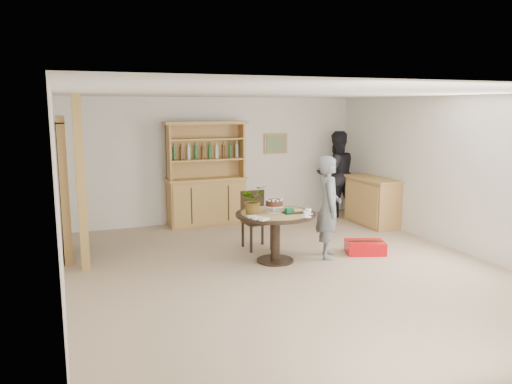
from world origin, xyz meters
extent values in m
plane|color=tan|center=(0.00, 0.00, 0.00)|extent=(7.00, 7.00, 0.00)
cube|color=white|center=(0.00, 3.50, 1.25)|extent=(6.00, 0.04, 2.50)
cube|color=white|center=(0.00, -3.50, 1.25)|extent=(6.00, 0.04, 2.50)
cube|color=white|center=(-3.00, 0.00, 1.25)|extent=(0.04, 7.00, 2.50)
cube|color=white|center=(3.00, 0.00, 1.25)|extent=(0.04, 7.00, 2.50)
cube|color=white|center=(0.00, 0.00, 2.50)|extent=(6.00, 7.00, 0.04)
cube|color=tan|center=(1.30, 3.47, 1.55)|extent=(0.52, 0.03, 0.42)
cube|color=#59724C|center=(1.30, 3.45, 1.55)|extent=(0.44, 0.02, 0.34)
cube|color=black|center=(-2.94, 2.00, 1.05)|extent=(0.10, 0.90, 2.10)
cube|color=tan|center=(-2.92, 1.50, 1.05)|extent=(0.12, 0.10, 2.10)
cube|color=tan|center=(-2.92, 2.50, 1.05)|extent=(0.12, 0.10, 2.10)
cube|color=tan|center=(-2.92, 2.00, 2.13)|extent=(0.12, 1.10, 0.10)
cube|color=tan|center=(-2.70, 1.20, 1.25)|extent=(0.12, 0.12, 2.50)
cube|color=tan|center=(-0.30, 3.24, 0.45)|extent=(1.50, 0.50, 0.90)
cube|color=tan|center=(-0.30, 3.24, 0.92)|extent=(1.56, 0.54, 0.04)
cube|color=tan|center=(-0.30, 3.34, 1.47)|extent=(1.50, 0.04, 1.06)
cube|color=tan|center=(-1.03, 3.19, 1.47)|extent=(0.04, 0.34, 1.06)
cube|color=tan|center=(0.43, 3.19, 1.47)|extent=(0.04, 0.34, 1.06)
cube|color=tan|center=(-0.30, 3.19, 1.30)|extent=(1.44, 0.32, 0.03)
cube|color=tan|center=(-0.30, 3.19, 1.70)|extent=(1.44, 0.32, 0.03)
cube|color=tan|center=(-0.30, 3.19, 2.01)|extent=(1.62, 0.40, 0.06)
cylinder|color=#194C1E|center=(-0.86, 3.19, 1.46)|extent=(0.07, 0.07, 0.28)
cylinder|color=#4C2D14|center=(-0.70, 3.19, 1.46)|extent=(0.07, 0.07, 0.28)
cylinder|color=#B2BFB2|center=(-0.54, 3.19, 1.46)|extent=(0.07, 0.07, 0.28)
cylinder|color=#194C1E|center=(-0.38, 3.19, 1.46)|extent=(0.07, 0.07, 0.28)
cylinder|color=#4C2D14|center=(-0.22, 3.19, 1.46)|extent=(0.07, 0.07, 0.28)
cylinder|color=#B2BFB2|center=(-0.06, 3.19, 1.46)|extent=(0.07, 0.07, 0.28)
cylinder|color=#194C1E|center=(0.10, 3.19, 1.46)|extent=(0.07, 0.07, 0.28)
cylinder|color=#4C2D14|center=(0.26, 3.19, 1.46)|extent=(0.07, 0.07, 0.28)
cube|color=tan|center=(2.74, 2.00, 0.45)|extent=(0.50, 1.20, 0.90)
cube|color=tan|center=(2.74, 2.00, 0.92)|extent=(0.54, 1.26, 0.04)
cylinder|color=black|center=(0.00, 0.53, 0.73)|extent=(1.20, 1.20, 0.04)
cylinder|color=black|center=(0.00, 0.53, 0.36)|extent=(0.14, 0.14, 0.70)
cylinder|color=black|center=(0.00, 0.53, 0.01)|extent=(0.56, 0.56, 0.03)
cylinder|color=tan|center=(0.00, 0.53, 0.76)|extent=(1.04, 1.04, 0.01)
cube|color=black|center=(0.00, 1.28, 0.45)|extent=(0.43, 0.43, 0.04)
cube|color=black|center=(-0.01, 1.47, 0.70)|extent=(0.42, 0.04, 0.46)
cube|color=black|center=(-0.01, 1.47, 0.92)|extent=(0.42, 0.05, 0.05)
cube|color=black|center=(-0.18, 1.09, 0.22)|extent=(0.03, 0.04, 0.44)
cube|color=black|center=(0.18, 1.10, 0.22)|extent=(0.03, 0.04, 0.44)
cube|color=black|center=(-0.19, 1.45, 0.22)|extent=(0.03, 0.04, 0.44)
cube|color=black|center=(0.17, 1.46, 0.22)|extent=(0.03, 0.04, 0.44)
cylinder|color=white|center=(0.00, 0.58, 0.77)|extent=(0.28, 0.28, 0.01)
cylinder|color=white|center=(0.00, 0.58, 0.81)|extent=(0.05, 0.05, 0.08)
cylinder|color=white|center=(0.00, 0.58, 0.85)|extent=(0.30, 0.30, 0.01)
cylinder|color=#492414|center=(0.00, 0.58, 0.90)|extent=(0.26, 0.26, 0.09)
cylinder|color=white|center=(0.00, 0.58, 0.95)|extent=(0.08, 0.08, 0.01)
sphere|color=white|center=(0.12, 0.58, 0.95)|extent=(0.04, 0.04, 0.04)
sphere|color=white|center=(0.10, 0.64, 0.95)|extent=(0.04, 0.04, 0.04)
sphere|color=white|center=(0.06, 0.68, 0.95)|extent=(0.04, 0.04, 0.04)
sphere|color=white|center=(0.00, 0.70, 0.95)|extent=(0.04, 0.04, 0.04)
sphere|color=white|center=(-0.06, 0.68, 0.95)|extent=(0.04, 0.04, 0.04)
sphere|color=white|center=(-0.11, 0.64, 0.95)|extent=(0.04, 0.04, 0.04)
sphere|color=white|center=(-0.12, 0.58, 0.95)|extent=(0.04, 0.04, 0.04)
sphere|color=white|center=(-0.11, 0.52, 0.95)|extent=(0.04, 0.04, 0.04)
sphere|color=white|center=(-0.06, 0.47, 0.95)|extent=(0.04, 0.04, 0.04)
sphere|color=white|center=(0.00, 0.46, 0.95)|extent=(0.04, 0.04, 0.04)
sphere|color=white|center=(0.06, 0.47, 0.95)|extent=(0.04, 0.04, 0.04)
sphere|color=white|center=(0.10, 0.52, 0.95)|extent=(0.04, 0.04, 0.04)
imported|color=#3F7233|center=(-0.35, 0.58, 0.97)|extent=(0.47, 0.44, 0.42)
cube|color=black|center=(0.22, 0.41, 0.77)|extent=(0.30, 0.20, 0.01)
cube|color=#0B6931|center=(0.16, 0.41, 0.80)|extent=(0.10, 0.10, 0.06)
cube|color=#0B6931|center=(0.16, 0.41, 0.83)|extent=(0.11, 0.02, 0.01)
cylinder|color=white|center=(0.40, 0.25, 0.76)|extent=(0.15, 0.15, 0.01)
imported|color=white|center=(0.40, 0.25, 0.81)|extent=(0.10, 0.10, 0.08)
cylinder|color=white|center=(0.28, 0.08, 0.76)|extent=(0.15, 0.15, 0.01)
imported|color=white|center=(0.28, 0.08, 0.81)|extent=(0.08, 0.08, 0.07)
cube|color=white|center=(-0.45, 0.33, 0.78)|extent=(0.14, 0.08, 0.03)
cube|color=white|center=(-0.42, 0.21, 0.78)|extent=(0.16, 0.11, 0.03)
cube|color=white|center=(-0.36, 0.11, 0.78)|extent=(0.16, 0.14, 0.03)
imported|color=slate|center=(0.85, 0.43, 0.79)|extent=(0.59, 0.68, 1.59)
imported|color=black|center=(2.50, 3.00, 0.90)|extent=(0.90, 0.71, 1.81)
cube|color=red|center=(1.50, 0.37, 0.10)|extent=(0.70, 0.58, 0.20)
cube|color=black|center=(1.50, 0.37, 0.20)|extent=(0.54, 0.23, 0.01)
camera|label=1|loc=(-2.97, -6.14, 2.33)|focal=35.00mm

